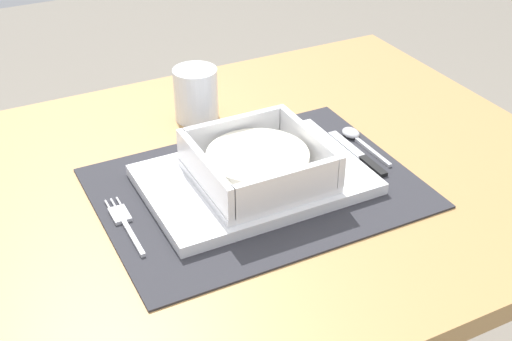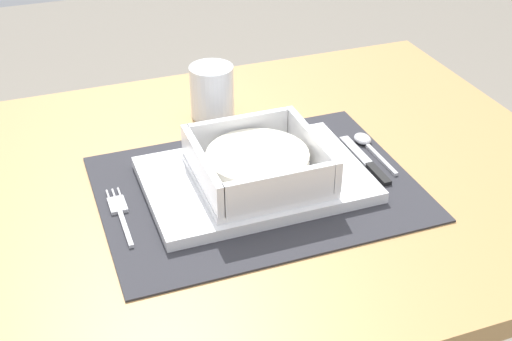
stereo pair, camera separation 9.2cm
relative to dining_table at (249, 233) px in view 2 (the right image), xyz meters
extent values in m
cube|color=#B2844C|center=(0.00, 0.00, 0.09)|extent=(0.94, 0.72, 0.03)
cube|color=olive|center=(0.42, 0.31, -0.26)|extent=(0.05, 0.05, 0.67)
cube|color=#2D2D33|center=(0.00, -0.04, 0.10)|extent=(0.42, 0.32, 0.00)
cube|color=white|center=(0.00, -0.03, 0.11)|extent=(0.30, 0.20, 0.02)
cube|color=white|center=(0.00, -0.04, 0.13)|extent=(0.17, 0.17, 0.01)
cube|color=white|center=(-0.08, -0.04, 0.15)|extent=(0.01, 0.17, 0.04)
cube|color=white|center=(0.08, -0.04, 0.15)|extent=(0.01, 0.17, 0.04)
cube|color=white|center=(0.00, -0.12, 0.15)|extent=(0.15, 0.01, 0.04)
cube|color=white|center=(0.00, 0.04, 0.15)|extent=(0.15, 0.01, 0.04)
cylinder|color=silver|center=(0.00, -0.04, 0.15)|extent=(0.14, 0.14, 0.03)
cube|color=silver|center=(-0.19, -0.07, 0.11)|extent=(0.01, 0.07, 0.00)
cube|color=silver|center=(-0.19, -0.02, 0.11)|extent=(0.02, 0.04, 0.00)
cylinder|color=silver|center=(-0.19, 0.01, 0.11)|extent=(0.00, 0.02, 0.00)
cylinder|color=silver|center=(-0.19, 0.01, 0.11)|extent=(0.00, 0.02, 0.00)
cylinder|color=silver|center=(-0.18, 0.01, 0.11)|extent=(0.00, 0.02, 0.00)
cube|color=silver|center=(0.19, -0.03, 0.11)|extent=(0.01, 0.09, 0.00)
ellipsoid|color=silver|center=(0.19, 0.02, 0.11)|extent=(0.02, 0.03, 0.01)
cube|color=black|center=(0.17, -0.07, 0.11)|extent=(0.01, 0.06, 0.01)
cube|color=silver|center=(0.17, 0.00, 0.11)|extent=(0.01, 0.08, 0.00)
cylinder|color=white|center=(0.01, 0.19, 0.14)|extent=(0.07, 0.07, 0.08)
cylinder|color=maroon|center=(0.01, 0.19, 0.12)|extent=(0.06, 0.06, 0.03)
camera|label=1|loc=(-0.35, -0.72, 0.63)|focal=47.96mm
camera|label=2|loc=(-0.27, -0.76, 0.63)|focal=47.96mm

